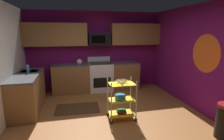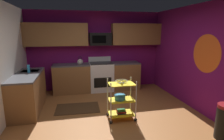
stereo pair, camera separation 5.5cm
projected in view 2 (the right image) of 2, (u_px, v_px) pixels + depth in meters
The scene contains 15 objects.
floor at pixel (110, 120), 4.13m from camera, with size 4.40×4.80×0.04m, color #995B2D.
wall_back at pixel (96, 51), 6.18m from camera, with size 4.52×0.06×2.60m, color #6B1156.
wall_right at pixel (202, 59), 4.32m from camera, with size 0.06×4.80×2.60m, color #6B1156.
wall_flower_decal at pixel (206, 54), 4.14m from camera, with size 0.88×0.88×0.00m, color #E5591E.
counter_run at pixel (76, 82), 5.48m from camera, with size 3.61×2.27×0.92m.
oven_range at pixel (101, 76), 6.07m from camera, with size 0.76×0.65×1.10m.
upper_cabinets at pixel (95, 34), 5.87m from camera, with size 4.40×0.33×0.70m.
microwave at pixel (100, 39), 5.91m from camera, with size 0.70×0.39×0.40m.
rolling_cart at pixel (121, 100), 4.06m from camera, with size 0.63×0.40×0.91m.
fruit_bowl at pixel (122, 81), 3.97m from camera, with size 0.27×0.27×0.07m.
mixing_bowl_large at pixel (120, 97), 4.04m from camera, with size 0.25×0.25×0.11m.
book_stack at pixel (121, 111), 4.11m from camera, with size 0.20×0.17×0.09m.
kettle at pixel (80, 62), 5.81m from camera, with size 0.21×0.18×0.26m.
dish_soap_bottle at pixel (29, 69), 4.58m from camera, with size 0.06×0.06×0.20m, color #2D8CBF.
floor_rug at pixel (78, 108), 4.69m from camera, with size 1.10×0.70×0.01m, color #472D19.
Camera 2 is at (-0.78, -3.72, 1.95)m, focal length 29.16 mm.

